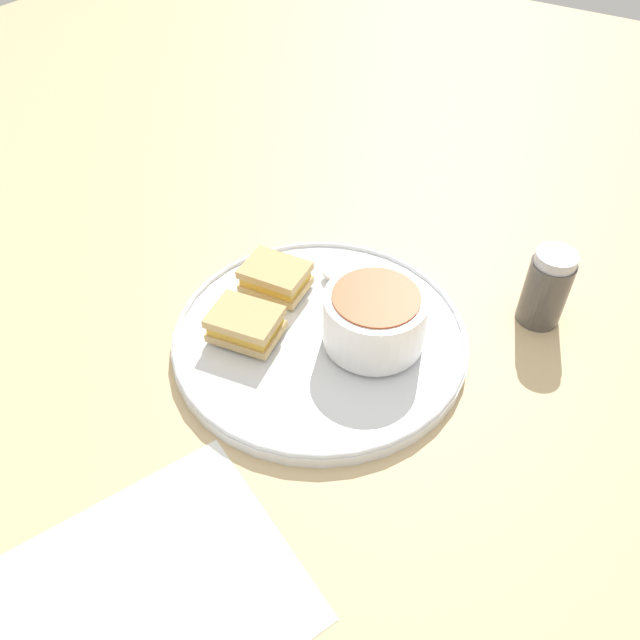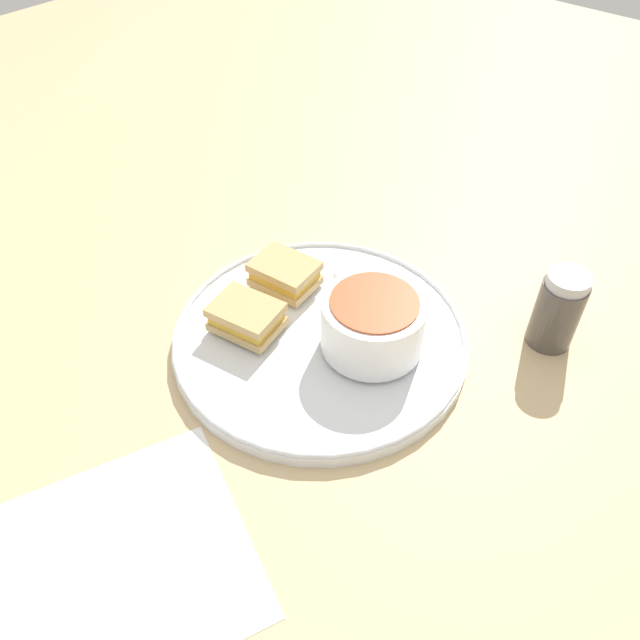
{
  "view_description": "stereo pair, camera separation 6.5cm",
  "coord_description": "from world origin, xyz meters",
  "px_view_note": "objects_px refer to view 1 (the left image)",
  "views": [
    {
      "loc": [
        0.25,
        -0.39,
        0.49
      ],
      "look_at": [
        0.0,
        0.0,
        0.03
      ],
      "focal_mm": 35.0,
      "sensor_mm": 36.0,
      "label": 1
    },
    {
      "loc": [
        0.3,
        -0.35,
        0.49
      ],
      "look_at": [
        0.0,
        0.0,
        0.03
      ],
      "focal_mm": 35.0,
      "sensor_mm": 36.0,
      "label": 2
    }
  ],
  "objects_px": {
    "sandwich_half_far": "(245,324)",
    "sandwich_half_near": "(275,277)",
    "salt_shaker": "(546,288)",
    "spoon": "(342,279)",
    "soup_bowl": "(375,318)"
  },
  "relations": [
    {
      "from": "sandwich_half_far",
      "to": "sandwich_half_near",
      "type": "bearing_deg",
      "value": 102.78
    },
    {
      "from": "sandwich_half_near",
      "to": "salt_shaker",
      "type": "height_order",
      "value": "salt_shaker"
    },
    {
      "from": "spoon",
      "to": "sandwich_half_near",
      "type": "relative_size",
      "value": 1.57
    },
    {
      "from": "spoon",
      "to": "sandwich_half_far",
      "type": "height_order",
      "value": "sandwich_half_far"
    },
    {
      "from": "spoon",
      "to": "sandwich_half_near",
      "type": "xyz_separation_m",
      "value": [
        -0.06,
        -0.05,
        0.01
      ]
    },
    {
      "from": "sandwich_half_far",
      "to": "salt_shaker",
      "type": "relative_size",
      "value": 0.87
    },
    {
      "from": "spoon",
      "to": "sandwich_half_far",
      "type": "xyz_separation_m",
      "value": [
        -0.04,
        -0.13,
        0.01
      ]
    },
    {
      "from": "spoon",
      "to": "salt_shaker",
      "type": "xyz_separation_m",
      "value": [
        0.21,
        0.08,
        0.02
      ]
    },
    {
      "from": "spoon",
      "to": "salt_shaker",
      "type": "height_order",
      "value": "salt_shaker"
    },
    {
      "from": "soup_bowl",
      "to": "spoon",
      "type": "xyz_separation_m",
      "value": [
        -0.08,
        0.06,
        -0.03
      ]
    },
    {
      "from": "soup_bowl",
      "to": "spoon",
      "type": "bearing_deg",
      "value": 140.7
    },
    {
      "from": "sandwich_half_far",
      "to": "spoon",
      "type": "bearing_deg",
      "value": 72.54
    },
    {
      "from": "spoon",
      "to": "sandwich_half_near",
      "type": "distance_m",
      "value": 0.08
    },
    {
      "from": "soup_bowl",
      "to": "sandwich_half_near",
      "type": "distance_m",
      "value": 0.13
    },
    {
      "from": "spoon",
      "to": "sandwich_half_far",
      "type": "distance_m",
      "value": 0.14
    }
  ]
}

